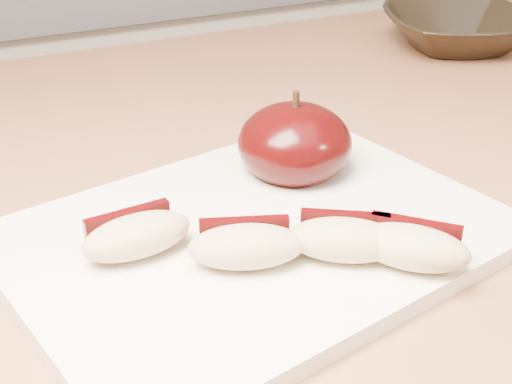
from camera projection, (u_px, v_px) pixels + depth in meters
name	position (u px, v px, depth m)	size (l,w,h in m)	color
back_cabinet	(91.00, 217.00, 1.30)	(2.40, 0.62, 0.94)	silver
cutting_board	(256.00, 237.00, 0.43)	(0.29, 0.21, 0.01)	white
apple_half	(295.00, 144.00, 0.49)	(0.10, 0.10, 0.07)	black
apple_wedge_a	(136.00, 235.00, 0.40)	(0.07, 0.04, 0.02)	tan
apple_wedge_b	(246.00, 245.00, 0.39)	(0.07, 0.05, 0.02)	tan
apple_wedge_c	(344.00, 238.00, 0.40)	(0.07, 0.06, 0.02)	tan
apple_wedge_d	(412.00, 246.00, 0.39)	(0.07, 0.07, 0.02)	tan
bowl	(458.00, 30.00, 0.77)	(0.16, 0.16, 0.04)	black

